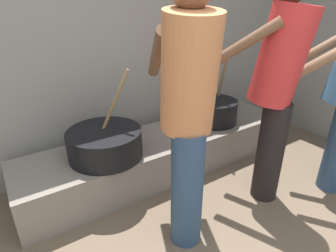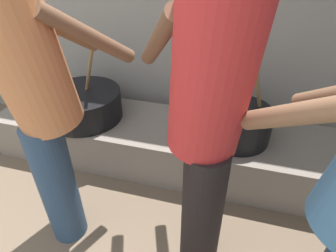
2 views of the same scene
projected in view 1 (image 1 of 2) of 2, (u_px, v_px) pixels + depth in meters
The scene contains 6 objects.
block_enclosure_rear at pixel (43, 38), 2.15m from camera, with size 5.79×0.20×2.38m, color gray.
hearth_ledge at pixel (165, 152), 2.56m from camera, with size 2.55×0.60×0.35m, color slate.
cooking_pot_main at pixel (214, 111), 2.72m from camera, with size 0.45×0.45×0.68m.
cooking_pot_secondary at pixel (105, 143), 2.12m from camera, with size 0.57×0.57×0.67m.
cook_in_orange_shirt at pixel (188, 105), 1.51m from camera, with size 0.56×0.74×1.63m.
cook_in_red_shirt at pixel (277, 81), 1.90m from camera, with size 0.62×0.75×1.65m.
Camera 1 is at (-0.42, 0.01, 1.46)m, focal length 29.62 mm.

